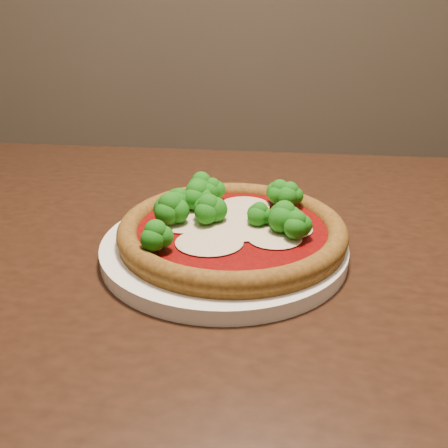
{
  "coord_description": "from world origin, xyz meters",
  "views": [
    {
      "loc": [
        0.02,
        -0.7,
        1.04
      ],
      "look_at": [
        0.02,
        -0.17,
        0.79
      ],
      "focal_mm": 40.0,
      "sensor_mm": 36.0,
      "label": 1
    }
  ],
  "objects": [
    {
      "name": "pizza",
      "position": [
        0.02,
        -0.16,
        0.78
      ],
      "size": [
        0.27,
        0.27,
        0.06
      ],
      "rotation": [
        0.0,
        0.0,
        -0.22
      ],
      "color": "brown",
      "rests_on": "plate"
    },
    {
      "name": "plate",
      "position": [
        0.02,
        -0.17,
        0.76
      ],
      "size": [
        0.29,
        0.29,
        0.02
      ],
      "primitive_type": "cylinder",
      "color": "white",
      "rests_on": "dining_table"
    },
    {
      "name": "dining_table",
      "position": [
        0.06,
        -0.14,
        0.65
      ],
      "size": [
        1.29,
        0.95,
        0.75
      ],
      "rotation": [
        0.0,
        0.0,
        -0.11
      ],
      "color": "black",
      "rests_on": "floor"
    }
  ]
}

